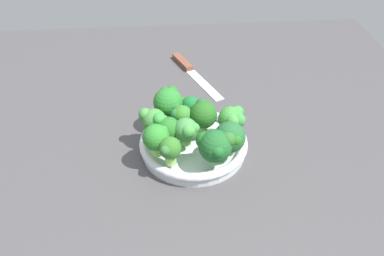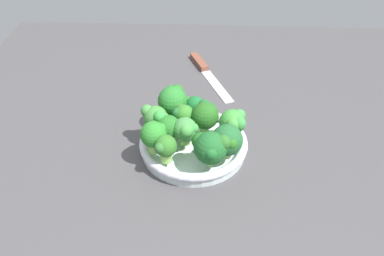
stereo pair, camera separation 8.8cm
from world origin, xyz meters
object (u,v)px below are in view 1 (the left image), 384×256
object	(u,v)px
broccoli_floret_3	(168,101)
broccoli_floret_9	(229,138)
broccoli_floret_10	(154,120)
broccoli_floret_2	(167,129)
broccoli_floret_11	(156,137)
broccoli_floret_6	(204,114)
broccoli_floret_7	(187,130)
broccoli_floret_8	(189,106)
knife	(190,70)
broccoli_floret_0	(181,115)
broccoli_floret_1	(169,149)
broccoli_floret_4	(232,119)
broccoli_floret_5	(215,146)
bowl	(192,144)

from	to	relation	value
broccoli_floret_3	broccoli_floret_9	world-z (taller)	broccoli_floret_3
broccoli_floret_3	broccoli_floret_10	world-z (taller)	broccoli_floret_3
broccoli_floret_2	broccoli_floret_11	size ratio (longest dim) A/B	0.85
broccoli_floret_6	broccoli_floret_11	distance (cm)	12.69
broccoli_floret_7	broccoli_floret_11	xyz separation A→B (cm)	(-6.44, -2.30, 0.53)
broccoli_floret_8	broccoli_floret_10	bearing A→B (deg)	-143.39
broccoli_floret_6	knife	distance (cm)	32.57
broccoli_floret_0	broccoli_floret_1	xyz separation A→B (cm)	(-3.04, -10.76, -0.25)
broccoli_floret_4	knife	size ratio (longest dim) A/B	0.27
broccoli_floret_6	broccoli_floret_10	distance (cm)	10.95
broccoli_floret_1	knife	xyz separation A→B (cm)	(7.51, 42.03, -6.55)
broccoli_floret_7	knife	xyz separation A→B (cm)	(3.60, 36.53, -6.63)
broccoli_floret_7	broccoli_floret_10	distance (cm)	7.87
broccoli_floret_2	broccoli_floret_5	world-z (taller)	broccoli_floret_5
broccoli_floret_0	broccoli_floret_7	distance (cm)	5.34
broccoli_floret_9	broccoli_floret_11	distance (cm)	14.97
broccoli_floret_10	knife	bearing A→B (deg)	72.29
broccoli_floret_2	broccoli_floret_3	bearing A→B (deg)	86.46
broccoli_floret_3	broccoli_floret_11	world-z (taller)	broccoli_floret_3
broccoli_floret_2	broccoli_floret_4	size ratio (longest dim) A/B	0.90
broccoli_floret_6	bowl	bearing A→B (deg)	-132.82
broccoli_floret_4	broccoli_floret_7	bearing A→B (deg)	-165.52
broccoli_floret_3	broccoli_floret_11	size ratio (longest dim) A/B	1.10
broccoli_floret_10	knife	world-z (taller)	broccoli_floret_10
broccoli_floret_3	knife	bearing A→B (deg)	75.00
broccoli_floret_0	broccoli_floret_5	distance (cm)	12.80
broccoli_floret_6	broccoli_floret_8	xyz separation A→B (cm)	(-2.81, 5.14, -1.39)
broccoli_floret_0	broccoli_floret_3	distance (cm)	5.40
bowl	broccoli_floret_9	distance (cm)	10.83
broccoli_floret_5	broccoli_floret_6	world-z (taller)	broccoli_floret_5
bowl	broccoli_floret_1	distance (cm)	10.40
broccoli_floret_10	knife	size ratio (longest dim) A/B	0.26
broccoli_floret_0	broccoli_floret_7	bearing A→B (deg)	-80.54
broccoli_floret_1	broccoli_floret_8	size ratio (longest dim) A/B	1.14
broccoli_floret_0	broccoli_floret_5	bearing A→B (deg)	-61.38
broccoli_floret_0	broccoli_floret_7	size ratio (longest dim) A/B	0.99
broccoli_floret_5	broccoli_floret_11	world-z (taller)	broccoli_floret_5
broccoli_floret_5	broccoli_floret_7	xyz separation A→B (cm)	(-5.25, 5.97, -0.55)
broccoli_floret_7	knife	size ratio (longest dim) A/B	0.25
broccoli_floret_0	broccoli_floret_8	xyz separation A→B (cm)	(2.15, 4.67, -0.91)
broccoli_floret_11	broccoli_floret_3	bearing A→B (deg)	76.63
broccoli_floret_2	broccoli_floret_3	size ratio (longest dim) A/B	0.77
broccoli_floret_4	broccoli_floret_9	size ratio (longest dim) A/B	0.90
broccoli_floret_1	broccoli_floret_10	bearing A→B (deg)	107.12
broccoli_floret_10	broccoli_floret_11	world-z (taller)	broccoli_floret_11
broccoli_floret_8	broccoli_floret_10	distance (cm)	10.11
broccoli_floret_1	broccoli_floret_6	size ratio (longest dim) A/B	0.84
bowl	broccoli_floret_5	world-z (taller)	broccoli_floret_5
broccoli_floret_1	broccoli_floret_8	world-z (taller)	broccoli_floret_1
broccoli_floret_1	broccoli_floret_7	bearing A→B (deg)	54.56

